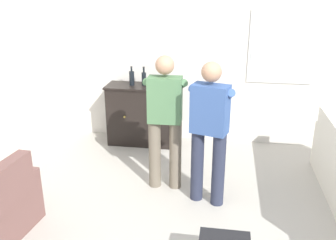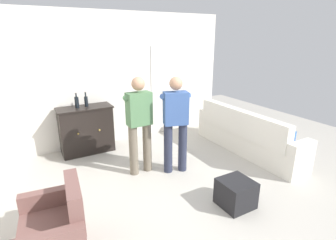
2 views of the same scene
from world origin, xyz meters
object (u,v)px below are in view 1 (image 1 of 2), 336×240
(sideboard_cabinet, at_px, (141,115))
(person_standing_left, at_px, (165,117))
(bottle_liquor_amber, at_px, (144,78))
(person_standing_right, at_px, (210,127))
(bottle_wine_green, at_px, (132,78))

(sideboard_cabinet, distance_m, person_standing_left, 1.51)
(bottle_liquor_amber, relative_size, person_standing_right, 0.17)
(bottle_liquor_amber, bearing_deg, bottle_wine_green, -169.97)
(person_standing_left, bearing_deg, bottle_liquor_amber, 112.55)
(bottle_wine_green, xyz_separation_m, person_standing_left, (0.74, -1.30, -0.14))
(person_standing_left, distance_m, person_standing_right, 0.61)
(bottle_wine_green, distance_m, person_standing_left, 1.50)
(sideboard_cabinet, xyz_separation_m, person_standing_right, (1.16, -1.57, 0.46))
(bottle_liquor_amber, bearing_deg, person_standing_left, -67.45)
(sideboard_cabinet, xyz_separation_m, bottle_wine_green, (-0.13, -0.00, 0.59))
(sideboard_cabinet, xyz_separation_m, bottle_liquor_amber, (0.06, 0.03, 0.59))
(sideboard_cabinet, bearing_deg, person_standing_left, -64.93)
(sideboard_cabinet, relative_size, person_standing_left, 0.63)
(person_standing_left, height_order, person_standing_right, same)
(sideboard_cabinet, relative_size, bottle_liquor_amber, 3.66)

